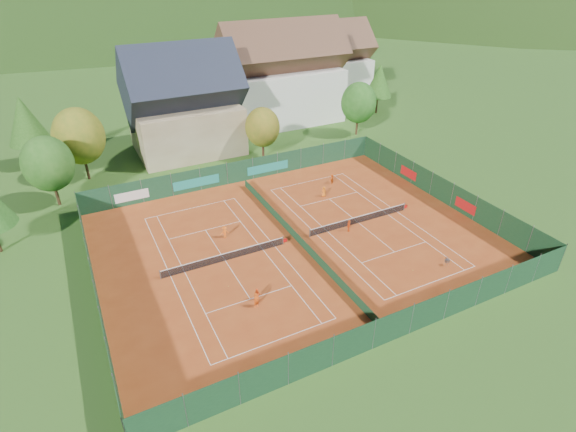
% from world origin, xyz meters
% --- Properties ---
extents(ground, '(600.00, 600.00, 0.00)m').
position_xyz_m(ground, '(0.00, 0.00, -0.02)').
color(ground, '#2A541A').
rests_on(ground, ground).
extents(clay_pad, '(40.00, 32.00, 0.01)m').
position_xyz_m(clay_pad, '(0.00, 0.00, 0.01)').
color(clay_pad, '#9F3E17').
rests_on(clay_pad, ground).
extents(court_markings_left, '(11.03, 23.83, 0.00)m').
position_xyz_m(court_markings_left, '(-8.00, 0.00, 0.01)').
color(court_markings_left, white).
rests_on(court_markings_left, ground).
extents(court_markings_right, '(11.03, 23.83, 0.00)m').
position_xyz_m(court_markings_right, '(8.00, 0.00, 0.01)').
color(court_markings_right, white).
rests_on(court_markings_right, ground).
extents(tennis_net_left, '(13.30, 0.10, 1.02)m').
position_xyz_m(tennis_net_left, '(-7.85, 0.00, 0.51)').
color(tennis_net_left, '#59595B').
rests_on(tennis_net_left, ground).
extents(tennis_net_right, '(13.30, 0.10, 1.02)m').
position_xyz_m(tennis_net_right, '(8.15, 0.00, 0.51)').
color(tennis_net_right, '#59595B').
rests_on(tennis_net_right, ground).
extents(court_divider, '(0.03, 28.80, 1.00)m').
position_xyz_m(court_divider, '(0.00, 0.00, 0.50)').
color(court_divider, '#14381F').
rests_on(court_divider, ground).
extents(fence_north, '(40.00, 0.10, 3.00)m').
position_xyz_m(fence_north, '(-0.46, 15.99, 1.47)').
color(fence_north, '#153C23').
rests_on(fence_north, ground).
extents(fence_south, '(40.00, 0.04, 3.00)m').
position_xyz_m(fence_south, '(0.00, -16.00, 1.50)').
color(fence_south, '#13341C').
rests_on(fence_south, ground).
extents(fence_west, '(0.04, 32.00, 3.00)m').
position_xyz_m(fence_west, '(-20.00, 0.00, 1.50)').
color(fence_west, '#163D20').
rests_on(fence_west, ground).
extents(fence_east, '(0.09, 32.00, 3.00)m').
position_xyz_m(fence_east, '(20.00, 0.05, 1.48)').
color(fence_east, '#123219').
rests_on(fence_east, ground).
extents(chalet, '(16.20, 12.00, 16.00)m').
position_xyz_m(chalet, '(-3.00, 30.00, 6.62)').
color(chalet, '#C0AE87').
rests_on(chalet, ground).
extents(hotel_block_a, '(21.60, 11.00, 17.25)m').
position_xyz_m(hotel_block_a, '(16.00, 36.00, 7.38)').
color(hotel_block_a, silver).
rests_on(hotel_block_a, ground).
extents(hotel_block_b, '(17.28, 10.00, 15.50)m').
position_xyz_m(hotel_block_b, '(30.00, 44.00, 6.62)').
color(hotel_block_b, silver).
rests_on(hotel_block_b, ground).
extents(tree_west_front, '(5.72, 5.72, 8.69)m').
position_xyz_m(tree_west_front, '(-22.00, 20.00, 5.39)').
color(tree_west_front, '#412A17').
rests_on(tree_west_front, ground).
extents(tree_west_mid, '(6.44, 6.44, 9.78)m').
position_xyz_m(tree_west_mid, '(-18.00, 26.00, 6.07)').
color(tree_west_mid, '#482D19').
rests_on(tree_west_mid, ground).
extents(tree_west_back, '(5.60, 5.60, 10.00)m').
position_xyz_m(tree_west_back, '(-24.00, 34.00, 6.74)').
color(tree_west_back, '#4D361B').
rests_on(tree_west_back, ground).
extents(tree_center, '(5.01, 5.01, 7.60)m').
position_xyz_m(tree_center, '(6.00, 22.00, 4.72)').
color(tree_center, '#4E2C1B').
rests_on(tree_center, ground).
extents(tree_east_front, '(5.72, 5.72, 8.69)m').
position_xyz_m(tree_east_front, '(24.00, 24.00, 5.39)').
color(tree_east_front, '#4C311B').
rests_on(tree_east_front, ground).
extents(tree_east_mid, '(5.04, 5.04, 9.00)m').
position_xyz_m(tree_east_mid, '(34.00, 32.00, 6.06)').
color(tree_east_mid, '#4D2D1B').
rests_on(tree_east_mid, ground).
extents(tree_east_back, '(7.15, 7.15, 10.86)m').
position_xyz_m(tree_east_back, '(26.00, 40.00, 6.74)').
color(tree_east_back, '#483219').
rests_on(tree_east_back, ground).
extents(mountain_backdrop, '(820.00, 530.00, 242.00)m').
position_xyz_m(mountain_backdrop, '(28.54, 233.48, -39.64)').
color(mountain_backdrop, black).
rests_on(mountain_backdrop, ground).
extents(ball_hopper, '(0.34, 0.34, 0.80)m').
position_xyz_m(ball_hopper, '(11.04, -10.51, 0.56)').
color(ball_hopper, slate).
rests_on(ball_hopper, ground).
extents(loose_ball_0, '(0.07, 0.07, 0.07)m').
position_xyz_m(loose_ball_0, '(-9.12, -3.88, 0.03)').
color(loose_ball_0, '#CCD833').
rests_on(loose_ball_0, ground).
extents(loose_ball_1, '(0.07, 0.07, 0.07)m').
position_xyz_m(loose_ball_1, '(7.62, -9.68, 0.03)').
color(loose_ball_1, '#CCD833').
rests_on(loose_ball_1, ground).
extents(loose_ball_2, '(0.07, 0.07, 0.07)m').
position_xyz_m(loose_ball_2, '(-0.74, 1.89, 0.03)').
color(loose_ball_2, '#CCD833').
rests_on(loose_ball_2, ground).
extents(player_left_near, '(0.63, 0.51, 1.49)m').
position_xyz_m(player_left_near, '(-7.90, -7.57, 0.74)').
color(player_left_near, '#DD5513').
rests_on(player_left_near, ground).
extents(player_left_mid, '(0.75, 0.67, 1.26)m').
position_xyz_m(player_left_mid, '(-7.48, -6.82, 0.63)').
color(player_left_mid, '#EA4714').
rests_on(player_left_mid, ground).
extents(player_left_far, '(0.91, 0.54, 1.40)m').
position_xyz_m(player_left_far, '(-6.59, 4.00, 0.70)').
color(player_left_far, orange).
rests_on(player_left_far, ground).
extents(player_right_near, '(0.85, 0.79, 1.40)m').
position_xyz_m(player_right_near, '(5.98, -0.90, 0.70)').
color(player_right_near, '#EF5315').
rests_on(player_right_near, ground).
extents(player_right_far_a, '(0.71, 0.50, 1.36)m').
position_xyz_m(player_right_far_a, '(7.72, 7.32, 0.68)').
color(player_right_far_a, orange).
rests_on(player_right_far_a, ground).
extents(player_right_far_b, '(1.19, 1.11, 1.33)m').
position_xyz_m(player_right_far_b, '(10.54, 9.96, 0.67)').
color(player_right_far_b, '#E45B14').
rests_on(player_right_far_b, ground).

